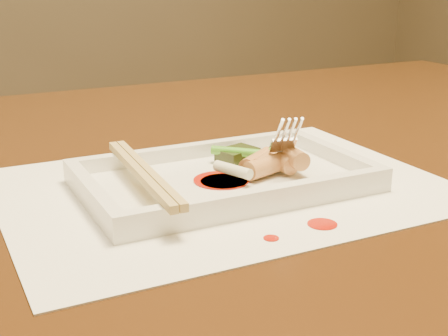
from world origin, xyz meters
name	(u,v)px	position (x,y,z in m)	size (l,w,h in m)	color
table	(228,242)	(0.00, 0.00, 0.65)	(1.40, 0.90, 0.75)	black
placemat	(224,187)	(-0.05, -0.09, 0.75)	(0.40, 0.30, 0.00)	white
sauce_splatter_a	(322,224)	(-0.02, -0.20, 0.75)	(0.02, 0.02, 0.00)	#B51505
sauce_splatter_b	(271,238)	(-0.07, -0.21, 0.75)	(0.01, 0.01, 0.00)	#B51505
plate_base	(224,182)	(-0.05, -0.09, 0.76)	(0.26, 0.16, 0.01)	white
plate_rim_far	(192,151)	(-0.05, -0.01, 0.77)	(0.26, 0.01, 0.01)	white
plate_rim_near	(264,196)	(-0.05, -0.16, 0.77)	(0.26, 0.01, 0.01)	white
plate_rim_left	(92,192)	(-0.17, -0.09, 0.77)	(0.01, 0.14, 0.01)	white
plate_rim_right	(334,154)	(0.08, -0.09, 0.77)	(0.01, 0.14, 0.01)	white
veg_piece	(237,154)	(-0.01, -0.05, 0.77)	(0.04, 0.03, 0.01)	black
scallion_white	(233,170)	(-0.05, -0.10, 0.77)	(0.01, 0.01, 0.04)	#EAEACC
scallion_green	(253,153)	(-0.01, -0.07, 0.77)	(0.01, 0.01, 0.09)	#399017
chopstick_a	(139,173)	(-0.13, -0.09, 0.78)	(0.01, 0.19, 0.01)	tan
chopstick_b	(148,172)	(-0.12, -0.09, 0.78)	(0.01, 0.19, 0.01)	tan
fork	(281,90)	(0.02, -0.07, 0.83)	(0.09, 0.10, 0.14)	silver
sauce_blob_0	(224,182)	(-0.05, -0.10, 0.76)	(0.04, 0.04, 0.00)	#B51505
sauce_blob_1	(221,180)	(-0.05, -0.09, 0.76)	(0.05, 0.05, 0.00)	#B51505
rice_cake_0	(279,161)	(0.01, -0.09, 0.77)	(0.02, 0.02, 0.04)	tan
rice_cake_1	(265,166)	(-0.01, -0.10, 0.77)	(0.02, 0.02, 0.04)	tan
rice_cake_2	(292,156)	(0.02, -0.10, 0.78)	(0.02, 0.02, 0.04)	tan
rice_cake_3	(256,163)	(-0.02, -0.09, 0.77)	(0.02, 0.02, 0.04)	tan
rice_cake_4	(269,161)	(0.00, -0.09, 0.77)	(0.02, 0.02, 0.05)	tan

